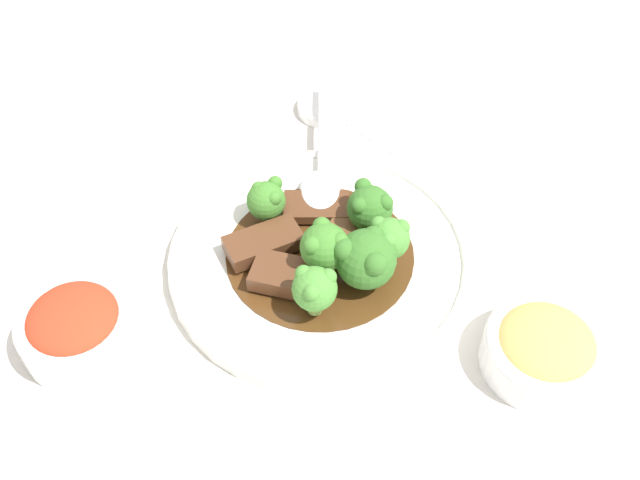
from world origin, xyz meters
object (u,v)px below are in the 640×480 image
at_px(beef_strip_1, 336,240).
at_px(broccoli_floret_1, 364,260).
at_px(beef_strip_3, 284,275).
at_px(serving_spoon, 321,179).
at_px(beef_strip_0, 316,207).
at_px(broccoli_floret_3, 315,288).
at_px(broccoli_floret_5, 325,246).
at_px(broccoli_floret_2, 370,207).
at_px(side_bowl_kimchi, 76,327).
at_px(sauce_dish, 327,106).
at_px(main_plate, 320,257).
at_px(side_bowl_appetizer, 544,349).
at_px(broccoli_floret_0, 389,238).
at_px(beef_strip_2, 264,243).
at_px(broccoli_floret_4, 269,198).

xyz_separation_m(beef_strip_1, broccoli_floret_1, (-0.05, 0.02, 0.03)).
xyz_separation_m(beef_strip_3, serving_spoon, (0.05, -0.11, -0.00)).
height_order(beef_strip_0, broccoli_floret_3, broccoli_floret_3).
bearing_deg(broccoli_floret_5, broccoli_floret_3, 119.20).
bearing_deg(broccoli_floret_3, broccoli_floret_2, -77.09).
bearing_deg(serving_spoon, broccoli_floret_2, 168.51).
height_order(side_bowl_kimchi, sauce_dish, side_bowl_kimchi).
bearing_deg(broccoli_floret_2, main_plate, 74.15).
bearing_deg(serving_spoon, side_bowl_appetizer, 173.26).
height_order(beef_strip_1, serving_spoon, serving_spoon).
xyz_separation_m(serving_spoon, side_bowl_kimchi, (0.04, 0.26, -0.00)).
bearing_deg(side_bowl_kimchi, broccoli_floret_3, -133.47).
height_order(broccoli_floret_2, broccoli_floret_3, broccoli_floret_3).
bearing_deg(broccoli_floret_1, beef_strip_0, -24.59).
relative_size(broccoli_floret_0, broccoli_floret_1, 0.91).
bearing_deg(beef_strip_2, broccoli_floret_5, -165.44).
distance_m(broccoli_floret_0, broccoli_floret_1, 0.03).
relative_size(beef_strip_3, broccoli_floret_0, 1.41).
bearing_deg(beef_strip_2, broccoli_floret_0, -147.70).
bearing_deg(beef_strip_2, broccoli_floret_1, -163.50).
xyz_separation_m(main_plate, side_bowl_kimchi, (0.10, 0.20, 0.01)).
bearing_deg(broccoli_floret_3, side_bowl_appetizer, -152.12).
bearing_deg(broccoli_floret_4, broccoli_floret_2, -148.82).
relative_size(broccoli_floret_1, serving_spoon, 0.32).
xyz_separation_m(beef_strip_0, side_bowl_appetizer, (-0.24, 0.00, -0.00)).
height_order(beef_strip_3, broccoli_floret_3, broccoli_floret_3).
xyz_separation_m(beef_strip_0, broccoli_floret_5, (-0.05, 0.05, 0.03)).
bearing_deg(side_bowl_kimchi, broccoli_floret_4, -99.04).
xyz_separation_m(beef_strip_0, serving_spoon, (0.02, -0.03, 0.00)).
distance_m(beef_strip_0, beef_strip_2, 0.07).
bearing_deg(side_bowl_appetizer, serving_spoon, -6.74).
bearing_deg(broccoli_floret_5, side_bowl_kimchi, 57.68).
height_order(main_plate, sauce_dish, main_plate).
distance_m(beef_strip_1, broccoli_floret_1, 0.06).
bearing_deg(broccoli_floret_3, beef_strip_2, -15.80).
xyz_separation_m(beef_strip_3, sauce_dish, (0.14, -0.22, -0.02)).
distance_m(serving_spoon, side_bowl_appetizer, 0.26).
distance_m(beef_strip_1, side_bowl_kimchi, 0.24).
bearing_deg(broccoli_floret_3, beef_strip_1, -64.20).
distance_m(beef_strip_1, broccoli_floret_5, 0.04).
bearing_deg(main_plate, broccoli_floret_5, 139.88).
xyz_separation_m(serving_spoon, side_bowl_appetizer, (-0.26, 0.03, -0.00)).
relative_size(broccoli_floret_2, side_bowl_appetizer, 0.46).
distance_m(broccoli_floret_2, serving_spoon, 0.07).
bearing_deg(broccoli_floret_4, side_bowl_appetizer, -173.35).
xyz_separation_m(beef_strip_2, broccoli_floret_5, (-0.06, -0.02, 0.03)).
bearing_deg(broccoli_floret_1, broccoli_floret_5, 19.84).
relative_size(side_bowl_kimchi, sauce_dish, 1.46).
bearing_deg(broccoli_floret_5, beef_strip_1, -68.52).
distance_m(beef_strip_1, beef_strip_2, 0.07).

